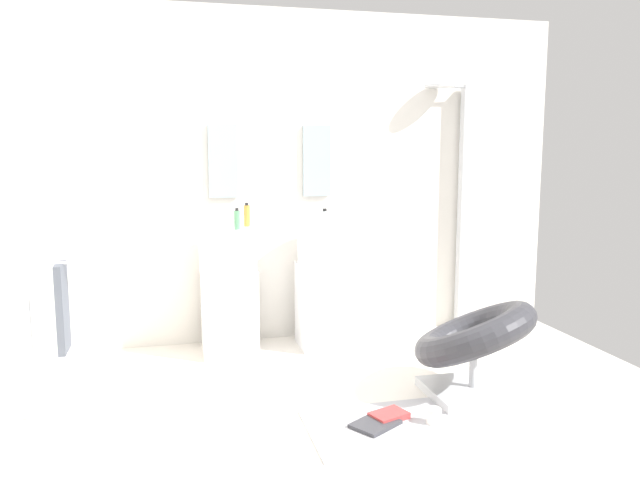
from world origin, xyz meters
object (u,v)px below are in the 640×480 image
(magazine_charcoal, at_px, (375,424))
(soap_bottle_green, at_px, (237,220))
(magazine_red, at_px, (389,415))
(shower_column, at_px, (466,203))
(soap_bottle_amber, at_px, (247,215))
(pedestal_sink_right, at_px, (325,284))
(towel_rack, at_px, (57,312))
(pedestal_sink_left, at_px, (229,289))
(soap_bottle_clear, at_px, (325,218))
(coffee_mug, at_px, (434,416))
(lounge_chair, at_px, (474,341))

(magazine_charcoal, xyz_separation_m, soap_bottle_green, (-0.60, 1.34, 1.01))
(magazine_red, bearing_deg, shower_column, 31.61)
(soap_bottle_amber, bearing_deg, soap_bottle_green, -117.66)
(pedestal_sink_right, bearing_deg, soap_bottle_amber, 176.60)
(soap_bottle_green, bearing_deg, magazine_charcoal, -65.75)
(pedestal_sink_right, distance_m, towel_rack, 2.02)
(pedestal_sink_left, height_order, soap_bottle_clear, soap_bottle_clear)
(magazine_charcoal, distance_m, coffee_mug, 0.33)
(pedestal_sink_left, xyz_separation_m, soap_bottle_amber, (0.15, 0.04, 0.55))
(pedestal_sink_right, relative_size, magazine_charcoal, 4.15)
(lounge_chair, xyz_separation_m, soap_bottle_green, (-1.33, 1.05, 0.68))
(pedestal_sink_right, bearing_deg, soap_bottle_green, -168.51)
(pedestal_sink_right, height_order, coffee_mug, pedestal_sink_right)
(towel_rack, height_order, soap_bottle_green, soap_bottle_green)
(soap_bottle_clear, bearing_deg, magazine_charcoal, -92.06)
(shower_column, distance_m, soap_bottle_amber, 1.88)
(magazine_charcoal, distance_m, soap_bottle_amber, 1.89)
(magazine_charcoal, relative_size, coffee_mug, 2.95)
(soap_bottle_clear, bearing_deg, soap_bottle_amber, 164.62)
(pedestal_sink_left, relative_size, soap_bottle_green, 6.82)
(coffee_mug, relative_size, soap_bottle_amber, 0.49)
(pedestal_sink_left, relative_size, towel_rack, 1.11)
(pedestal_sink_left, distance_m, soap_bottle_amber, 0.57)
(towel_rack, relative_size, soap_bottle_clear, 7.04)
(soap_bottle_amber, bearing_deg, pedestal_sink_right, -3.40)
(magazine_red, relative_size, soap_bottle_clear, 1.50)
(soap_bottle_green, bearing_deg, soap_bottle_amber, 62.34)
(shower_column, xyz_separation_m, soap_bottle_clear, (-1.31, -0.34, -0.06))
(magazine_charcoal, bearing_deg, coffee_mug, -40.81)
(magazine_charcoal, distance_m, soap_bottle_clear, 1.68)
(shower_column, distance_m, soap_bottle_green, 2.00)
(pedestal_sink_right, distance_m, magazine_red, 1.48)
(magazine_charcoal, height_order, soap_bottle_amber, soap_bottle_amber)
(soap_bottle_clear, bearing_deg, soap_bottle_green, -178.25)
(soap_bottle_clear, bearing_deg, pedestal_sink_right, 75.29)
(shower_column, xyz_separation_m, coffee_mug, (-1.03, -1.75, -1.03))
(pedestal_sink_left, distance_m, magazine_charcoal, 1.68)
(pedestal_sink_left, relative_size, pedestal_sink_right, 1.00)
(towel_rack, xyz_separation_m, magazine_red, (1.80, -0.45, -0.60))
(pedestal_sink_left, relative_size, magazine_red, 5.23)
(shower_column, height_order, soap_bottle_clear, shower_column)
(lounge_chair, relative_size, magazine_charcoal, 4.34)
(pedestal_sink_left, xyz_separation_m, pedestal_sink_right, (0.74, 0.00, 0.00))
(shower_column, bearing_deg, lounge_chair, -113.92)
(soap_bottle_clear, bearing_deg, coffee_mug, -78.82)
(soap_bottle_amber, bearing_deg, coffee_mug, -61.74)
(magazine_charcoal, xyz_separation_m, soap_bottle_clear, (0.05, 1.36, 1.00))
(towel_rack, bearing_deg, soap_bottle_amber, 40.04)
(soap_bottle_green, relative_size, soap_bottle_clear, 1.15)
(magazine_red, xyz_separation_m, soap_bottle_green, (-0.71, 1.26, 1.00))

